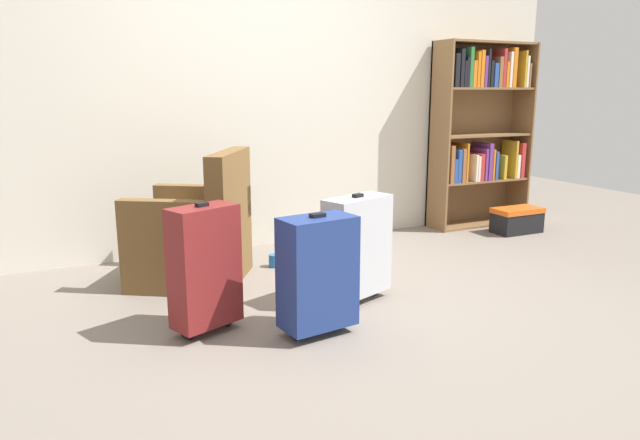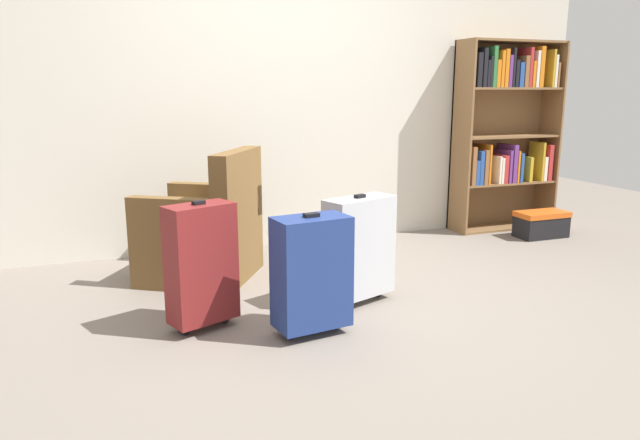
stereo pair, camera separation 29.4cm
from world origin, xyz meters
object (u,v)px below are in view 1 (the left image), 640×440
Objects in this scene: suitcase_navy_blue at (318,272)px; suitcase_silver at (357,246)px; mug at (274,261)px; bookshelf at (479,125)px; suitcase_dark_red at (205,267)px; armchair at (196,236)px; storage_box at (517,219)px.

suitcase_silver is at bearing 39.04° from suitcase_navy_blue.
suitcase_silver reaches higher than mug.
bookshelf is 2.59× the size of suitcase_navy_blue.
mug is 0.18× the size of suitcase_silver.
suitcase_dark_red is (-0.77, -0.97, 0.33)m from mug.
suitcase_dark_red is (-0.54, 0.28, 0.03)m from suitcase_navy_blue.
armchair is 0.66m from mug.
suitcase_silver reaches higher than storage_box.
bookshelf is 3.44m from suitcase_dark_red.
suitcase_navy_blue reaches higher than mug.
suitcase_navy_blue is at bearing -145.38° from bookshelf.
suitcase_dark_red is (-0.17, -0.91, 0.06)m from armchair.
suitcase_dark_red reaches higher than storage_box.
armchair is 1.42× the size of suitcase_silver.
mug is 1.31m from suitcase_navy_blue.
mug is 0.17× the size of suitcase_dark_red.
mug is 0.97m from suitcase_silver.
mug is (-2.29, -0.49, -0.92)m from bookshelf.
armchair reaches higher than suitcase_silver.
bookshelf reaches higher than armchair.
suitcase_dark_red is at bearing -100.69° from armchair.
mug is 0.18× the size of suitcase_navy_blue.
suitcase_silver is at bearing -156.89° from storage_box.
storage_box reaches higher than mug.
suitcase_dark_red is at bearing -162.26° from storage_box.
armchair is 2.12× the size of storage_box.
armchair is 1.24m from suitcase_navy_blue.
suitcase_navy_blue is at bearing -100.57° from mug.
suitcase_dark_red is at bearing -154.45° from bookshelf.
suitcase_navy_blue is (-2.52, -1.74, -0.62)m from bookshelf.
bookshelf is at bearing 34.62° from suitcase_navy_blue.
armchair is at bearing -169.11° from bookshelf.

